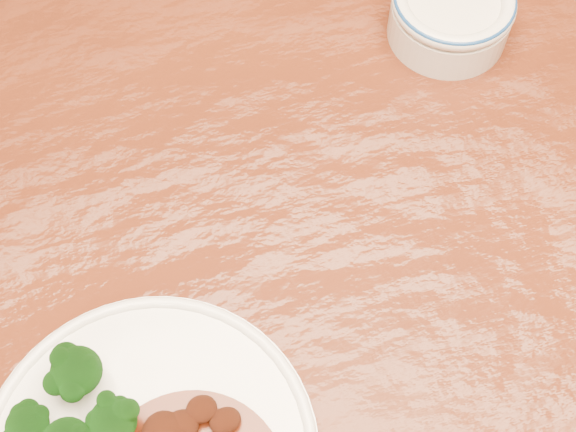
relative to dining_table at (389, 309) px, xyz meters
name	(u,v)px	position (x,y,z in m)	size (l,w,h in m)	color
dining_table	(389,309)	(0.00, 0.00, 0.00)	(1.57, 1.02, 0.75)	#4D1E0D
broccoli_florets	(60,425)	(-0.28, -0.04, 0.12)	(0.11, 0.09, 0.04)	#65984E
dip_bowl	(451,13)	(0.14, 0.21, 0.11)	(0.11, 0.11, 0.05)	beige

